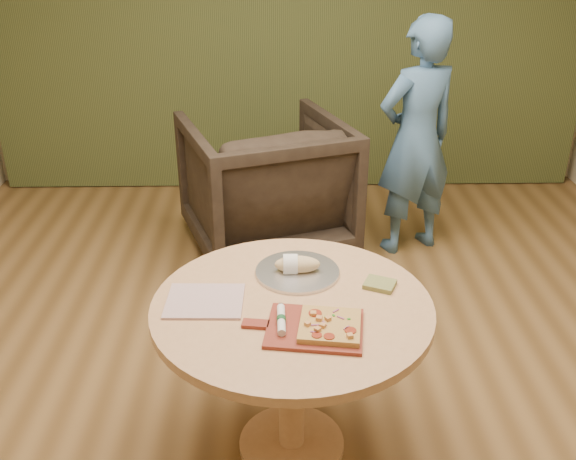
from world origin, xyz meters
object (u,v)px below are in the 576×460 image
(pizza_paddle, at_px, (312,328))
(armchair, at_px, (266,179))
(bread_roll, at_px, (295,264))
(flatbread_pizza, at_px, (330,326))
(serving_tray, at_px, (297,272))
(person_standing, at_px, (416,139))
(cutlery_roll, at_px, (281,320))
(pedestal_table, at_px, (292,332))

(pizza_paddle, xyz_separation_m, armchair, (-0.20, 2.08, -0.24))
(bread_roll, bearing_deg, flatbread_pizza, -75.30)
(serving_tray, distance_m, armchair, 1.69)
(pizza_paddle, distance_m, flatbread_pizza, 0.07)
(flatbread_pizza, relative_size, armchair, 0.24)
(pizza_paddle, bearing_deg, bread_roll, 104.85)
(pizza_paddle, bearing_deg, person_standing, 77.11)
(person_standing, bearing_deg, cutlery_roll, 42.44)
(pizza_paddle, relative_size, serving_tray, 1.30)
(cutlery_roll, height_order, armchair, armchair)
(person_standing, bearing_deg, armchair, -24.22)
(flatbread_pizza, distance_m, serving_tray, 0.44)
(bread_roll, bearing_deg, cutlery_roll, -99.34)
(bread_roll, bearing_deg, pedestal_table, -94.94)
(flatbread_pizza, relative_size, cutlery_roll, 1.26)
(pizza_paddle, bearing_deg, cutlery_roll, 175.88)
(person_standing, bearing_deg, flatbread_pizza, 47.00)
(flatbread_pizza, bearing_deg, armchair, 97.04)
(pedestal_table, height_order, pizza_paddle, pizza_paddle)
(cutlery_roll, distance_m, armchair, 2.07)
(pizza_paddle, distance_m, bread_roll, 0.42)
(pedestal_table, distance_m, pizza_paddle, 0.24)
(pizza_paddle, bearing_deg, armchair, 103.53)
(cutlery_roll, bearing_deg, pedestal_table, 74.06)
(pizza_paddle, xyz_separation_m, serving_tray, (-0.04, 0.41, -0.00))
(pedestal_table, relative_size, flatbread_pizza, 4.46)
(pedestal_table, relative_size, person_standing, 0.70)
(cutlery_roll, height_order, person_standing, person_standing)
(pizza_paddle, relative_size, person_standing, 0.29)
(bread_roll, bearing_deg, armchair, 95.04)
(pizza_paddle, xyz_separation_m, bread_roll, (-0.05, 0.41, 0.04))
(cutlery_roll, relative_size, bread_roll, 1.03)
(armchair, distance_m, person_standing, 1.03)
(flatbread_pizza, height_order, serving_tray, flatbread_pizza)
(flatbread_pizza, bearing_deg, pizza_paddle, 168.06)
(serving_tray, bearing_deg, armchair, 95.34)
(cutlery_roll, bearing_deg, serving_tray, 78.95)
(pizza_paddle, height_order, person_standing, person_standing)
(pedestal_table, relative_size, cutlery_roll, 5.60)
(armchair, xyz_separation_m, person_standing, (0.99, -0.01, 0.28))
(serving_tray, xyz_separation_m, bread_roll, (-0.01, 0.00, 0.04))
(flatbread_pizza, relative_size, person_standing, 0.16)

